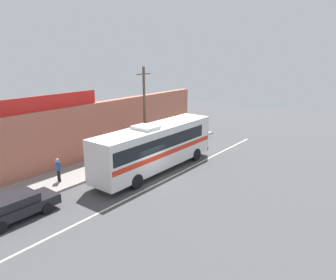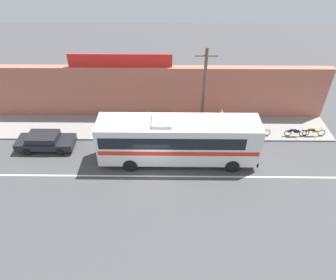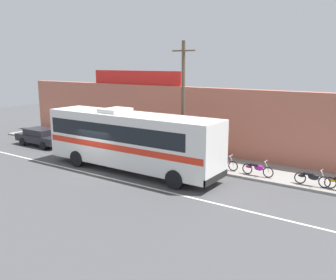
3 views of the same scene
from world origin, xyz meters
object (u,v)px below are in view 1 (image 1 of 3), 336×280
at_px(utility_pole, 144,111).
at_px(motorcycle_black, 176,139).
at_px(pedestrian_near_shop, 144,138).
at_px(pedestrian_far_left, 93,156).
at_px(intercity_bus, 155,145).
at_px(parked_car, 16,206).
at_px(motorcycle_purple, 200,130).
at_px(motorcycle_blue, 193,133).
at_px(pedestrian_far_right, 58,168).
at_px(motorcycle_green, 162,144).

xyz_separation_m(utility_pole, motorcycle_black, (4.92, 0.20, -3.55)).
distance_m(motorcycle_black, pedestrian_near_shop, 3.47).
xyz_separation_m(motorcycle_black, pedestrian_far_left, (-9.73, 1.03, 0.51)).
xyz_separation_m(motorcycle_black, pedestrian_near_shop, (-3.07, 1.53, 0.51)).
relative_size(intercity_bus, parked_car, 2.59).
xyz_separation_m(parked_car, motorcycle_purple, (21.91, 1.73, -0.17)).
bearing_deg(utility_pole, motorcycle_blue, 1.24).
relative_size(parked_car, motorcycle_purple, 2.32).
bearing_deg(motorcycle_purple, motorcycle_black, -179.51).
xyz_separation_m(motorcycle_blue, pedestrian_far_left, (-12.73, 1.06, 0.51)).
distance_m(utility_pole, motorcycle_black, 6.08).
bearing_deg(motorcycle_purple, intercity_bus, -165.00).
bearing_deg(pedestrian_far_right, utility_pole, -6.44).
distance_m(intercity_bus, utility_pole, 4.04).
bearing_deg(pedestrian_near_shop, motorcycle_purple, -11.07).
xyz_separation_m(intercity_bus, parked_car, (-10.42, 1.35, -1.33)).
height_order(motorcycle_green, pedestrian_far_left, pedestrian_far_left).
xyz_separation_m(intercity_bus, motorcycle_purple, (11.48, 3.08, -1.50)).
height_order(intercity_bus, motorcycle_blue, intercity_bus).
bearing_deg(motorcycle_green, intercity_bus, -146.65).
height_order(parked_car, motorcycle_green, parked_car).
height_order(pedestrian_far_right, pedestrian_near_shop, pedestrian_far_right).
height_order(motorcycle_purple, pedestrian_near_shop, pedestrian_near_shop).
relative_size(intercity_bus, motorcycle_black, 6.26).
xyz_separation_m(utility_pole, pedestrian_far_right, (-8.10, 0.91, -2.97)).
distance_m(motorcycle_green, motorcycle_purple, 6.74).
xyz_separation_m(utility_pole, pedestrian_near_shop, (1.85, 1.73, -3.04)).
height_order(utility_pole, motorcycle_black, utility_pole).
distance_m(pedestrian_far_left, pedestrian_far_right, 3.31).
bearing_deg(motorcycle_black, pedestrian_near_shop, 153.52).
relative_size(intercity_bus, pedestrian_near_shop, 7.21).
xyz_separation_m(pedestrian_far_left, pedestrian_far_right, (-3.29, -0.32, 0.07)).
bearing_deg(pedestrian_near_shop, intercity_bus, -130.25).
xyz_separation_m(motorcycle_black, pedestrian_far_right, (-13.02, 0.71, 0.58)).
height_order(parked_car, motorcycle_blue, parked_car).
relative_size(parked_car, motorcycle_blue, 2.43).
bearing_deg(intercity_bus, pedestrian_far_left, 124.50).
height_order(utility_pole, pedestrian_far_left, utility_pole).
bearing_deg(motorcycle_black, pedestrian_far_right, 176.87).
distance_m(intercity_bus, motorcycle_blue, 10.49).
bearing_deg(pedestrian_far_left, parked_car, -160.40).
xyz_separation_m(parked_car, pedestrian_near_shop, (14.29, 3.22, 0.34)).
distance_m(parked_car, motorcycle_purple, 21.97).
relative_size(pedestrian_far_right, pedestrian_near_shop, 1.07).
relative_size(motorcycle_black, motorcycle_green, 0.98).
xyz_separation_m(motorcycle_green, pedestrian_far_right, (-10.82, 0.63, 0.58)).
bearing_deg(motorcycle_blue, motorcycle_purple, 2.56).
bearing_deg(intercity_bus, motorcycle_purple, 15.00).
xyz_separation_m(intercity_bus, utility_pole, (2.01, 2.84, 2.05)).
relative_size(pedestrian_far_left, pedestrian_near_shop, 1.00).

